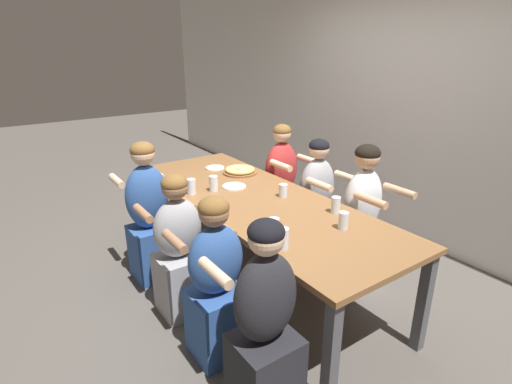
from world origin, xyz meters
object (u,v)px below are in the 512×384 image
drinking_glass_e (191,187)px  diner_far_midright (361,222)px  diner_near_midleft (149,218)px  empty_plate_b (234,186)px  drinking_glass_c (274,229)px  drinking_glass_g (213,184)px  drinking_glass_d (343,222)px  drinking_glass_f (283,191)px  diner_far_center (316,206)px  diner_near_right (265,329)px  empty_plate_a (215,168)px  diner_near_center (179,252)px  diner_near_midright (217,287)px  drinking_glass_a (284,240)px  drinking_glass_b (336,206)px  pizza_board_main (240,171)px  diner_far_midleft (281,188)px

drinking_glass_e → diner_far_midright: (0.89, 1.09, -0.27)m
diner_near_midleft → empty_plate_b: bearing=-20.4°
drinking_glass_c → drinking_glass_g: bearing=173.0°
diner_near_midleft → drinking_glass_d: bearing=-58.4°
drinking_glass_f → diner_far_center: size_ratio=0.09×
diner_far_center → diner_near_right: (1.11, -1.40, 0.00)m
empty_plate_a → diner_near_center: 1.26m
drinking_glass_d → diner_near_midright: (-0.24, -0.85, -0.32)m
drinking_glass_g → diner_near_center: size_ratio=0.12×
drinking_glass_a → diner_far_center: 1.36m
drinking_glass_f → diner_near_center: (-0.09, -0.89, -0.32)m
drinking_glass_f → drinking_glass_g: bearing=-138.1°
drinking_glass_a → drinking_glass_b: drinking_glass_a is taller
drinking_glass_g → drinking_glass_a: bearing=-7.4°
pizza_board_main → diner_near_midleft: 0.98m
drinking_glass_b → diner_far_midright: bearing=100.4°
drinking_glass_g → diner_near_midleft: size_ratio=0.11×
empty_plate_b → drinking_glass_f: bearing=25.2°
pizza_board_main → drinking_glass_d: 1.43m
drinking_glass_e → drinking_glass_c: bearing=3.3°
empty_plate_a → diner_near_center: bearing=-42.3°
diner_far_center → diner_far_midleft: 0.53m
drinking_glass_a → drinking_glass_d: drinking_glass_a is taller
drinking_glass_d → diner_near_midright: 0.94m
drinking_glass_c → diner_near_midright: size_ratio=0.13×
empty_plate_b → diner_far_center: size_ratio=0.18×
empty_plate_a → diner_near_midright: size_ratio=0.17×
drinking_glass_b → diner_near_midleft: (-1.16, -1.01, -0.27)m
pizza_board_main → diner_far_midright: diner_far_midright is taller
drinking_glass_d → diner_far_center: (-0.83, 0.55, -0.30)m
empty_plate_b → pizza_board_main: bearing=139.7°
drinking_glass_d → diner_far_center: size_ratio=0.11×
empty_plate_b → drinking_glass_b: bearing=19.2°
diner_far_center → diner_near_center: diner_far_center is taller
drinking_glass_d → diner_far_midleft: (-1.36, 0.55, -0.28)m
empty_plate_a → diner_near_right: 2.16m
pizza_board_main → diner_near_right: 1.97m
diner_near_midright → diner_near_center: size_ratio=1.01×
diner_far_midleft → diner_near_right: size_ratio=1.03×
drinking_glass_b → drinking_glass_c: bearing=-82.8°
drinking_glass_a → drinking_glass_g: bearing=172.6°
pizza_board_main → drinking_glass_b: 1.21m
empty_plate_a → drinking_glass_c: 1.62m
drinking_glass_a → drinking_glass_g: size_ratio=1.03×
diner_far_midleft → diner_near_right: (1.64, -1.40, -0.02)m
drinking_glass_e → diner_far_center: size_ratio=0.11×
empty_plate_b → drinking_glass_c: size_ratio=1.38×
drinking_glass_g → diner_near_midright: diner_near_midright is taller
drinking_glass_f → diner_far_midright: diner_far_midright is taller
diner_near_midright → diner_near_midleft: bearing=90.0°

